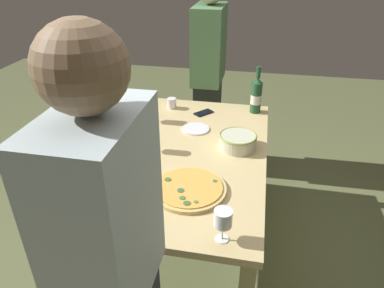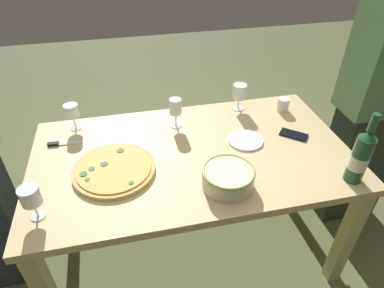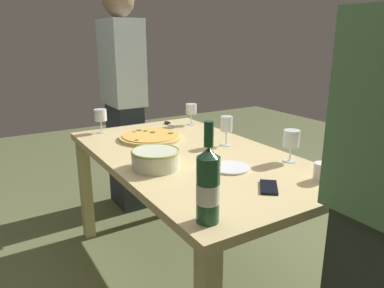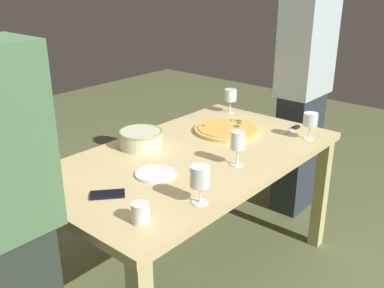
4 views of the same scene
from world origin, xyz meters
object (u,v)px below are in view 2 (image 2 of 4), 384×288
serving_bowl (228,177)px  wine_glass_near_pizza (175,107)px  dining_table (192,166)px  wine_glass_far_right (72,111)px  pizza_knife (60,144)px  cup_amber (283,105)px  wine_glass_by_bottle (239,93)px  cell_phone (294,135)px  wine_glass_far_left (30,197)px  person_guest_left (379,105)px  wine_bottle (360,156)px  side_plate (245,140)px  pizza (114,169)px

serving_bowl → wine_glass_near_pizza: size_ratio=1.37×
dining_table → wine_glass_far_right: (-0.59, 0.35, 0.20)m
pizza_knife → cup_amber: bearing=3.1°
wine_glass_by_bottle → cell_phone: bearing=-58.5°
dining_table → wine_glass_far_left: wine_glass_far_left is taller
dining_table → wine_glass_far_right: 0.72m
wine_glass_by_bottle → wine_glass_far_left: (-1.07, -0.63, 0.00)m
pizza_knife → person_guest_left: person_guest_left is taller
serving_bowl → wine_glass_far_left: wine_glass_far_left is taller
wine_bottle → side_plate: (-0.38, 0.39, -0.13)m
wine_bottle → wine_glass_near_pizza: 0.93m
wine_glass_by_bottle → person_guest_left: size_ratio=0.10×
wine_glass_by_bottle → cup_amber: 0.28m
dining_table → wine_glass_near_pizza: 0.34m
wine_bottle → serving_bowl: bearing=171.6°
side_plate → pizza_knife: 0.97m
side_plate → cell_phone: (0.27, -0.01, 0.00)m
wine_bottle → person_guest_left: size_ratio=0.21×
side_plate → pizza_knife: size_ratio=1.07×
wine_glass_far_left → side_plate: 1.05m
side_plate → wine_glass_far_right: bearing=160.1°
wine_bottle → cup_amber: wine_bottle is taller
pizza → cup_amber: size_ratio=4.92×
cell_phone → wine_bottle: bearing=55.9°
dining_table → wine_glass_by_bottle: (0.37, 0.36, 0.20)m
wine_bottle → wine_glass_far_left: size_ratio=2.25×
cell_phone → dining_table: bearing=-47.0°
cup_amber → cell_phone: 0.27m
wine_glass_far_left → wine_bottle: bearing=-3.4°
cup_amber → wine_glass_by_bottle: bearing=163.9°
dining_table → wine_glass_near_pizza: wine_glass_near_pizza is taller
pizza → side_plate: (0.69, 0.09, -0.01)m
pizza → person_guest_left: size_ratio=0.23×
pizza_knife → person_guest_left: 1.77m
dining_table → wine_glass_far_left: (-0.70, -0.27, 0.21)m
dining_table → wine_bottle: bearing=-27.5°
wine_glass_near_pizza → pizza_knife: 0.64m
pizza → wine_bottle: wine_bottle is taller
wine_bottle → wine_glass_near_pizza: wine_bottle is taller
cup_amber → wine_glass_far_left: bearing=-157.3°
serving_bowl → cell_phone: 0.55m
dining_table → wine_glass_far_right: size_ratio=10.65×
wine_glass_near_pizza → wine_glass_far_left: bearing=-141.7°
pizza → serving_bowl: serving_bowl is taller
serving_bowl → side_plate: 0.36m
dining_table → cup_amber: (0.62, 0.28, 0.13)m
dining_table → wine_glass_near_pizza: size_ratio=9.35×
wine_glass_near_pizza → pizza_knife: bearing=-176.3°
dining_table → person_guest_left: (1.10, 0.07, 0.19)m
wine_bottle → wine_glass_near_pizza: size_ratio=2.05×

